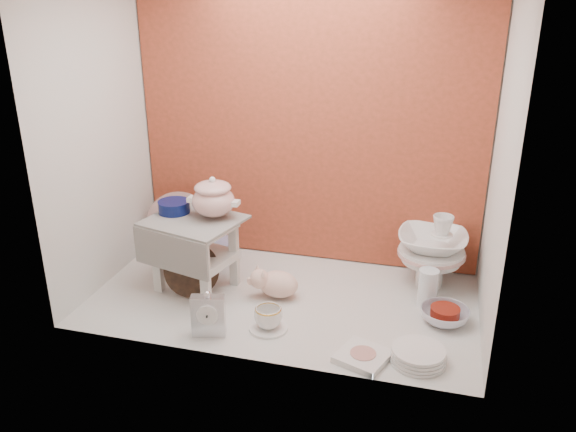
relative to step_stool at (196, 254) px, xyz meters
The scene contains 17 objects.
ground 0.47m from the step_stool, ahead, with size 1.80×1.80×0.00m, color silver.
niche_shell 0.89m from the step_stool, 22.22° to the left, with size 1.86×1.03×1.53m.
step_stool is the anchor object (origin of this frame).
soup_tureen 0.30m from the step_stool, 32.61° to the left, with size 0.24×0.24×0.20m, color white, non-canonical shape.
cobalt_bowl 0.25m from the step_stool, 153.77° to the left, with size 0.15×0.15×0.06m, color #09134A.
floral_platter 0.43m from the step_stool, 125.51° to the left, with size 0.35×0.08×0.35m, color silver, non-canonical shape.
blue_white_vase 0.28m from the step_stool, 100.68° to the left, with size 0.25×0.25×0.26m, color white.
lacquer_tray 0.08m from the step_stool, 88.29° to the right, with size 0.27×0.11×0.25m, color black, non-canonical shape.
mantel_clock 0.44m from the step_stool, 60.36° to the right, with size 0.14×0.05×0.21m, color silver.
plush_pig 0.43m from the step_stool, ahead, with size 0.24×0.17×0.14m, color beige.
teacup_saucer 0.55m from the step_stool, 31.08° to the right, with size 0.17×0.17×0.01m, color white.
gold_rim_teacup 0.54m from the step_stool, 31.08° to the right, with size 0.12×0.12×0.09m, color white.
lattice_dish 0.97m from the step_stool, 23.50° to the right, with size 0.19×0.19×0.03m, color white.
dinner_plate_stack 1.15m from the step_stool, 17.33° to the right, with size 0.22×0.22×0.06m, color white.
crystal_bowl 1.19m from the step_stool, ahead, with size 0.21×0.21×0.07m, color silver.
clear_glass_vase 1.11m from the step_stool, ahead, with size 0.09×0.09×0.18m, color silver.
porcelain_tower 1.15m from the step_stool, 16.35° to the left, with size 0.33×0.33×0.38m, color white, non-canonical shape.
Camera 1 is at (0.67, -2.37, 1.42)m, focal length 36.86 mm.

